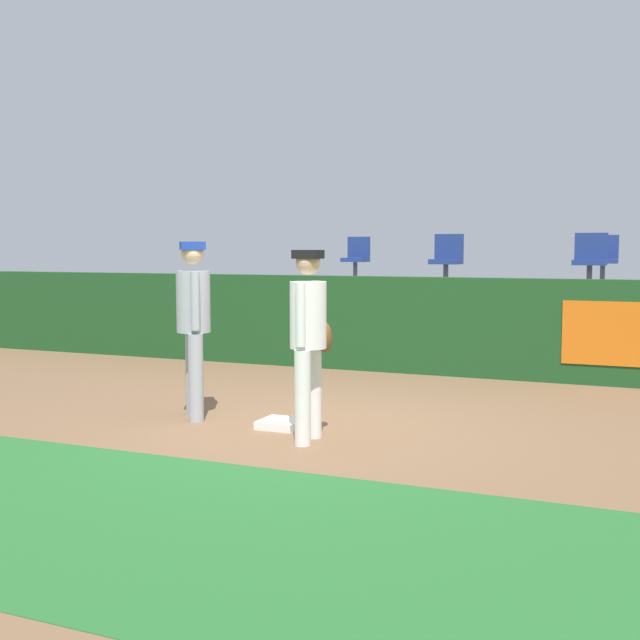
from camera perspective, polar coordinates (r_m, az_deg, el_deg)
The scene contains 11 objects.
ground_plane at distance 7.92m, azimuth -1.33°, elevation -7.84°, with size 60.00×60.00×0.00m, color brown.
grass_foreground_strip at distance 5.58m, azimuth -13.78°, elevation -13.53°, with size 18.00×2.80×0.01m, color #26662B.
first_base at distance 7.97m, azimuth -2.85°, elevation -7.47°, with size 0.40×0.40×0.08m, color white.
player_fielder_home at distance 7.25m, azimuth -0.80°, elevation -0.85°, with size 0.36×0.56×1.77m.
player_runner_visitor at distance 8.36m, azimuth -9.11°, elevation 0.24°, with size 0.49×0.49×1.86m.
field_wall at distance 11.44m, azimuth 6.85°, elevation -0.38°, with size 18.00×0.26×1.39m.
bleacher_platform at distance 13.93m, azimuth 9.76°, elevation 0.14°, with size 18.00×4.80×1.19m, color #59595E.
seat_back_right at distance 14.20m, azimuth 19.74°, elevation 4.32°, with size 0.47×0.44×0.84m.
seat_front_center at distance 12.75m, azimuth 9.15°, elevation 4.50°, with size 0.46×0.44×0.84m.
seat_front_right at distance 12.41m, azimuth 18.90°, elevation 4.28°, with size 0.47×0.44×0.84m.
seat_back_left at distance 15.13m, azimuth 2.66°, elevation 4.63°, with size 0.44×0.44×0.84m.
Camera 1 is at (3.20, -7.03, 1.77)m, focal length 44.39 mm.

